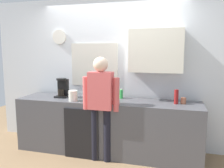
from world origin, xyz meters
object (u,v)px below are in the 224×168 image
at_px(bottle_clear_soda, 89,91).
at_px(bottle_red_vinegar, 176,97).
at_px(cup_white_mug, 89,94).
at_px(bottle_dark_sauce, 99,95).
at_px(cup_terracotta_mug, 183,101).
at_px(storage_canister, 73,96).
at_px(person_at_sink, 101,101).
at_px(coffee_maker, 62,89).
at_px(dish_soap, 121,94).

height_order(bottle_clear_soda, bottle_red_vinegar, bottle_clear_soda).
bearing_deg(cup_white_mug, bottle_red_vinegar, -5.13).
bearing_deg(bottle_dark_sauce, cup_terracotta_mug, 3.66).
relative_size(bottle_red_vinegar, storage_canister, 1.29).
relative_size(storage_canister, person_at_sink, 0.11).
xyz_separation_m(bottle_red_vinegar, cup_white_mug, (-1.46, 0.13, -0.06)).
distance_m(coffee_maker, bottle_clear_soda, 0.54).
xyz_separation_m(bottle_clear_soda, cup_white_mug, (-0.09, 0.19, -0.09)).
bearing_deg(coffee_maker, storage_canister, -38.20).
height_order(bottle_clear_soda, dish_soap, bottle_clear_soda).
height_order(bottle_red_vinegar, person_at_sink, person_at_sink).
bearing_deg(storage_canister, dish_soap, 29.15).
bearing_deg(storage_canister, cup_white_mug, 69.51).
bearing_deg(bottle_red_vinegar, bottle_clear_soda, -177.44).
distance_m(cup_terracotta_mug, storage_canister, 1.72).
xyz_separation_m(cup_terracotta_mug, dish_soap, (-1.00, 0.13, 0.03)).
xyz_separation_m(bottle_red_vinegar, person_at_sink, (-1.09, -0.33, -0.05)).
bearing_deg(coffee_maker, person_at_sink, -23.37).
bearing_deg(person_at_sink, bottle_red_vinegar, 5.10).
distance_m(bottle_dark_sauce, person_at_sink, 0.31).
relative_size(bottle_dark_sauce, dish_soap, 1.00).
distance_m(bottle_clear_soda, cup_white_mug, 0.23).
bearing_deg(bottle_red_vinegar, person_at_sink, -163.15).
xyz_separation_m(bottle_dark_sauce, cup_white_mug, (-0.25, 0.18, -0.04)).
bearing_deg(cup_terracotta_mug, storage_canister, -171.25).
bearing_deg(bottle_dark_sauce, cup_white_mug, 144.64).
bearing_deg(bottle_red_vinegar, storage_canister, -172.02).
distance_m(coffee_maker, person_at_sink, 0.89).
bearing_deg(bottle_dark_sauce, coffee_maker, 174.39).
bearing_deg(storage_canister, bottle_dark_sauce, 24.91).
bearing_deg(coffee_maker, bottle_red_vinegar, -0.67).
relative_size(coffee_maker, dish_soap, 1.83).
distance_m(coffee_maker, bottle_dark_sauce, 0.70).
height_order(coffee_maker, cup_terracotta_mug, coffee_maker).
distance_m(coffee_maker, cup_white_mug, 0.47).
distance_m(cup_terracotta_mug, cup_white_mug, 1.57).
xyz_separation_m(coffee_maker, storage_canister, (0.31, -0.25, -0.06)).
height_order(cup_terracotta_mug, cup_white_mug, cup_white_mug).
bearing_deg(bottle_clear_soda, bottle_red_vinegar, 2.56).
xyz_separation_m(coffee_maker, person_at_sink, (0.82, -0.35, -0.09)).
xyz_separation_m(bottle_red_vinegar, dish_soap, (-0.89, 0.17, -0.03)).
xyz_separation_m(cup_terracotta_mug, cup_white_mug, (-1.57, 0.09, 0.00)).
height_order(bottle_dark_sauce, cup_white_mug, bottle_dark_sauce).
xyz_separation_m(dish_soap, person_at_sink, (-0.20, -0.50, -0.02)).
height_order(bottle_dark_sauce, storage_canister, bottle_dark_sauce).
bearing_deg(cup_terracotta_mug, person_at_sink, -162.88).
bearing_deg(cup_white_mug, bottle_clear_soda, -65.67).
bearing_deg(dish_soap, cup_white_mug, -176.25).
distance_m(bottle_dark_sauce, bottle_red_vinegar, 1.21).
height_order(bottle_red_vinegar, cup_terracotta_mug, bottle_red_vinegar).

